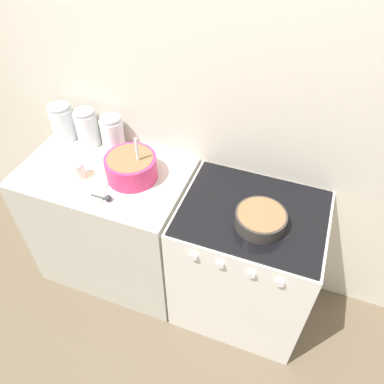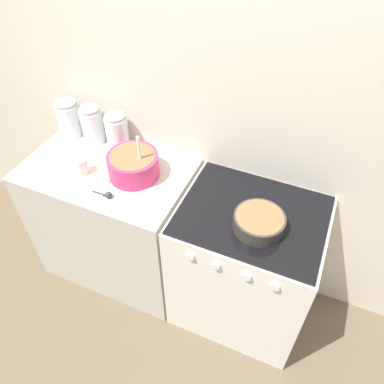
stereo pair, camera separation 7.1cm
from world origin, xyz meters
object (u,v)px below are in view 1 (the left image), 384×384
mixing_bowl (131,166)px  storage_jar_left (63,124)px  baking_pan (261,219)px  storage_jar_middle (88,130)px  storage_jar_right (113,136)px  tin_can (78,170)px  stove (245,263)px

mixing_bowl → storage_jar_left: size_ratio=1.26×
baking_pan → storage_jar_middle: size_ratio=1.10×
baking_pan → storage_jar_middle: storage_jar_middle is taller
storage_jar_right → tin_can: bearing=-102.0°
stove → tin_can: tin_can is taller
stove → storage_jar_right: storage_jar_right is taller
stove → storage_jar_middle: size_ratio=3.96×
storage_jar_left → storage_jar_middle: bearing=0.0°
mixing_bowl → storage_jar_left: bearing=161.5°
baking_pan → storage_jar_right: size_ratio=1.13×
mixing_bowl → tin_can: size_ratio=2.82×
mixing_bowl → baking_pan: size_ratio=1.13×
mixing_bowl → storage_jar_right: 0.28m
storage_jar_middle → mixing_bowl: bearing=-25.8°
storage_jar_left → storage_jar_right: (0.34, 0.00, -0.00)m
baking_pan → storage_jar_middle: (-1.11, 0.28, 0.06)m
storage_jar_right → baking_pan: bearing=-16.6°
stove → storage_jar_right: (-0.89, 0.21, 0.54)m
baking_pan → storage_jar_right: 0.99m
mixing_bowl → baking_pan: bearing=-7.6°
baking_pan → storage_jar_left: bearing=167.6°
mixing_bowl → storage_jar_right: bearing=138.7°
stove → storage_jar_middle: 1.21m
baking_pan → storage_jar_right: bearing=163.4°
baking_pan → storage_jar_middle: 1.15m
tin_can → stove: bearing=4.9°
storage_jar_right → tin_can: storage_jar_right is taller
stove → tin_can: size_ratio=9.00×
stove → storage_jar_left: size_ratio=4.01×
stove → storage_jar_left: storage_jar_left is taller
baking_pan → tin_can: size_ratio=2.50×
mixing_bowl → storage_jar_right: size_ratio=1.27×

